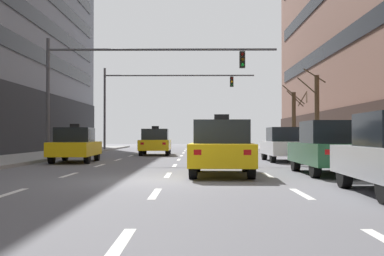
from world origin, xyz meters
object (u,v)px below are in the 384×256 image
car_parked_3 (285,145)px  traffic_signal_0 (124,73)px  street_tree_1 (316,113)px  pedestrian_0 (383,142)px  taxi_driving_2 (222,148)px  taxi_driving_1 (155,142)px  car_parked_2 (331,148)px  taxi_driving_0 (75,145)px  traffic_signal_1 (153,92)px  street_tree_0 (294,120)px

car_parked_3 → traffic_signal_0: size_ratio=0.37×
street_tree_1 → pedestrian_0: street_tree_1 is taller
taxi_driving_2 → car_parked_3: taxi_driving_2 is taller
taxi_driving_1 → car_parked_2: bearing=-66.4°
car_parked_3 → pedestrian_0: size_ratio=2.78×
taxi_driving_0 → traffic_signal_0: bearing=46.3°
taxi_driving_2 → traffic_signal_0: size_ratio=0.40×
car_parked_3 → traffic_signal_1: 19.07m
car_parked_2 → traffic_signal_1: size_ratio=0.37×
street_tree_0 → pedestrian_0: bearing=-92.8°
taxi_driving_1 → car_parked_2: taxi_driving_1 is taller
street_tree_1 → car_parked_3: bearing=-120.6°
street_tree_0 → street_tree_1: size_ratio=0.94×
taxi_driving_0 → car_parked_3: bearing=5.3°
taxi_driving_2 → street_tree_1: street_tree_1 is taller
taxi_driving_0 → car_parked_3: (9.93, 0.92, 0.01)m
car_parked_3 → taxi_driving_1: bearing=132.0°
traffic_signal_1 → street_tree_0: (10.51, -5.84, -2.51)m
taxi_driving_1 → pedestrian_0: size_ratio=2.84×
street_tree_0 → street_tree_1: (-0.04, -6.66, 0.18)m
taxi_driving_1 → taxi_driving_2: 16.43m
taxi_driving_1 → street_tree_1: 10.16m
taxi_driving_2 → car_parked_2: bearing=5.6°
traffic_signal_1 → street_tree_0: bearing=-29.1°
taxi_driving_1 → street_tree_1: bearing=-18.9°
car_parked_2 → car_parked_3: size_ratio=1.04×
taxi_driving_1 → car_parked_3: bearing=-48.0°
taxi_driving_2 → street_tree_0: (6.14, 19.50, 1.50)m
taxi_driving_2 → car_parked_2: size_ratio=1.02×
taxi_driving_2 → pedestrian_0: bearing=4.8°
taxi_driving_2 → street_tree_0: size_ratio=1.00×
taxi_driving_0 → car_parked_2: size_ratio=0.96×
taxi_driving_1 → car_parked_3: 10.28m
car_parked_2 → traffic_signal_0: bearing=130.9°
car_parked_2 → taxi_driving_1: bearing=113.6°
car_parked_2 → taxi_driving_2: bearing=-174.4°
car_parked_3 → taxi_driving_0: bearing=-174.7°
taxi_driving_1 → pedestrian_0: (8.57, -15.64, 0.22)m
traffic_signal_0 → taxi_driving_1: bearing=80.4°
taxi_driving_0 → street_tree_0: (12.57, 11.97, 1.55)m
taxi_driving_0 → traffic_signal_0: (1.95, 2.04, 3.63)m
car_parked_3 → street_tree_0: size_ratio=0.95×
taxi_driving_1 → traffic_signal_1: (-0.99, 9.26, 4.04)m
street_tree_0 → pedestrian_0: street_tree_0 is taller
street_tree_1 → pedestrian_0: bearing=-94.2°
taxi_driving_2 → taxi_driving_1: bearing=101.8°
street_tree_0 → traffic_signal_0: bearing=-136.9°
car_parked_3 → traffic_signal_1: size_ratio=0.35×
taxi_driving_2 → traffic_signal_0: bearing=115.0°
taxi_driving_2 → street_tree_0: 20.50m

